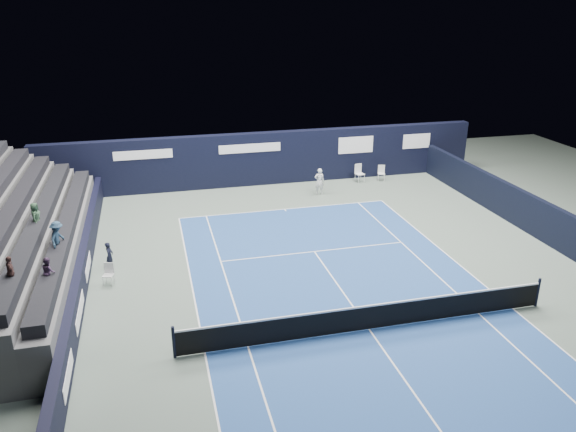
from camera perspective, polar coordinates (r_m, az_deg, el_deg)
name	(u,v)px	position (r m, az deg, el deg)	size (l,w,h in m)	color
ground	(349,301)	(20.92, 6.19, -8.54)	(48.00, 48.00, 0.00)	#55655B
court_surface	(369,329)	(19.33, 8.24, -11.34)	(10.97, 23.77, 0.01)	navy
enclosure_wall_right	(532,215)	(28.63, 23.54, 0.12)	(0.30, 22.00, 1.80)	black
folding_chair_back_a	(359,170)	(34.20, 7.19, 4.67)	(0.56, 0.58, 1.07)	white
folding_chair_back_b	(381,172)	(34.65, 9.46, 4.46)	(0.52, 0.51, 0.94)	silver
line_judge_chair	(109,272)	(22.81, -17.77, -5.47)	(0.47, 0.46, 0.86)	silver
line_judge	(110,256)	(23.98, -17.67, -3.87)	(0.43, 0.28, 1.17)	black
court_markings	(369,329)	(19.33, 8.24, -11.33)	(11.03, 23.83, 0.00)	white
tennis_net	(370,316)	(19.06, 8.32, -10.06)	(12.90, 0.10, 1.10)	black
back_sponsor_wall	(266,158)	(33.32, -2.25, 5.89)	(26.00, 0.63, 3.10)	black
side_barrier_left	(84,267)	(23.28, -20.05, -4.91)	(0.33, 22.00, 1.20)	black
tennis_player	(319,181)	(31.67, 3.20, 3.55)	(0.61, 0.84, 1.51)	white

